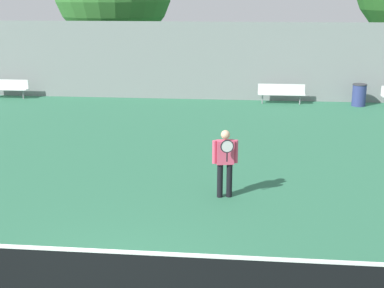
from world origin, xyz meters
TOP-DOWN VIEW (x-y plane):
  - tennis_net at (0.00, 0.00)m, footprint 11.54×0.09m
  - tennis_player at (1.82, 4.93)m, footprint 0.60×0.46m
  - bench_courtside_far at (3.83, 16.46)m, footprint 2.05×0.40m
  - bench_by_gate at (-8.83, 16.46)m, footprint 2.05×0.40m
  - trash_bin at (7.15, 16.31)m, footprint 0.61×0.61m
  - back_fence at (0.00, 17.14)m, footprint 33.10×0.06m

SIDE VIEW (x-z plane):
  - trash_bin at x=7.15m, z-range 0.00..0.96m
  - tennis_net at x=0.00m, z-range 0.01..1.02m
  - bench_by_gate at x=-8.83m, z-range 0.10..0.96m
  - bench_courtside_far at x=3.83m, z-range 0.10..0.96m
  - tennis_player at x=1.82m, z-range 0.12..1.78m
  - back_fence at x=0.00m, z-range 0.00..3.51m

